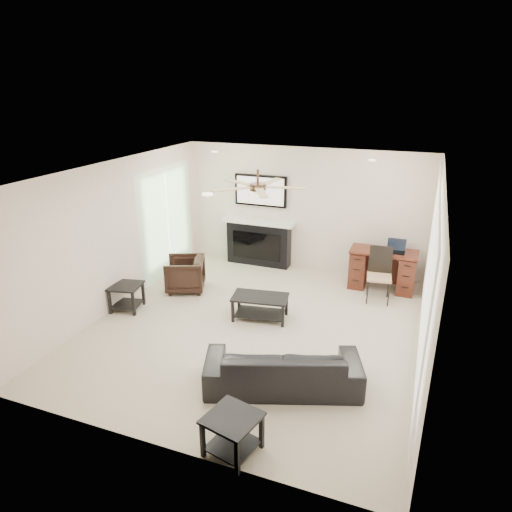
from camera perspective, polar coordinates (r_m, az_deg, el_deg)
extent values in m
plane|color=beige|center=(7.37, -0.08, -8.88)|extent=(5.50, 5.50, 0.00)
cube|color=white|center=(6.51, -0.09, 10.62)|extent=(5.00, 5.50, 0.04)
cube|color=beige|center=(9.34, 5.97, 5.79)|extent=(5.00, 0.04, 2.50)
cube|color=beige|center=(4.63, -12.54, -10.96)|extent=(5.00, 0.04, 2.50)
cube|color=beige|center=(8.03, -17.00, 2.47)|extent=(0.04, 5.50, 2.50)
cube|color=beige|center=(6.45, 21.16, -2.53)|extent=(0.04, 5.50, 2.50)
cube|color=white|center=(6.55, 20.71, -2.31)|extent=(0.04, 5.10, 2.40)
cube|color=#93BC89|center=(9.28, -10.98, 4.13)|extent=(0.04, 1.80, 2.10)
cylinder|color=#382619|center=(6.65, 0.22, 8.64)|extent=(1.40, 1.40, 0.30)
imported|color=black|center=(5.95, 3.37, -13.69)|extent=(2.11, 1.38, 0.57)
imported|color=black|center=(8.61, -8.87, -2.25)|extent=(0.90, 0.89, 0.64)
cube|color=black|center=(7.54, 0.51, -6.43)|extent=(0.97, 0.63, 0.40)
cube|color=black|center=(5.10, -2.95, -21.38)|extent=(0.62, 0.62, 0.45)
cube|color=black|center=(8.14, -15.85, -4.96)|extent=(0.59, 0.59, 0.45)
cube|color=black|center=(9.53, 0.32, 4.36)|extent=(1.52, 0.34, 1.91)
cube|color=#3E1B0F|center=(8.86, 15.51, -1.68)|extent=(1.22, 0.56, 0.76)
cube|color=black|center=(8.31, 15.16, -2.37)|extent=(0.47, 0.49, 0.97)
cube|color=black|center=(8.66, 17.12, 1.13)|extent=(0.33, 0.24, 0.23)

